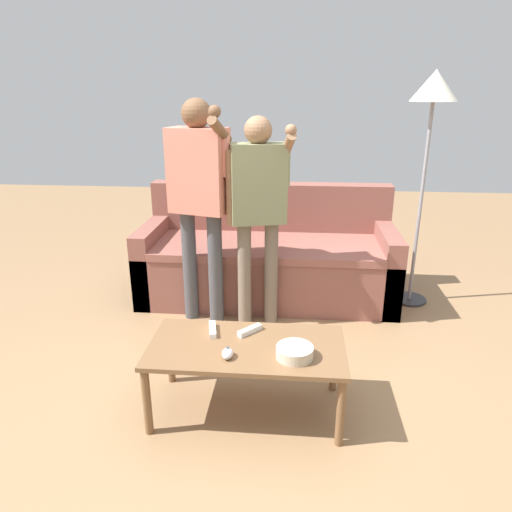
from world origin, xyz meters
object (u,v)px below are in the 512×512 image
at_px(snack_bowl, 295,352).
at_px(floor_lamp, 433,104).
at_px(player_center, 258,200).
at_px(game_remote_wand_near, 213,330).
at_px(player_left, 199,188).
at_px(game_remote_wand_far, 250,330).
at_px(couch, 268,259).
at_px(coffee_table, 247,353).
at_px(game_remote_nunchuk, 227,353).

distance_m(snack_bowl, floor_lamp, 2.21).
bearing_deg(floor_lamp, player_center, -157.81).
height_order(floor_lamp, game_remote_wand_near, floor_lamp).
distance_m(player_left, game_remote_wand_far, 1.19).
bearing_deg(couch, floor_lamp, -2.45).
relative_size(snack_bowl, game_remote_wand_far, 1.37).
xyz_separation_m(couch, player_left, (-0.46, -0.53, 0.71)).
bearing_deg(coffee_table, player_center, 91.41).
bearing_deg(game_remote_wand_far, coffee_table, -91.44).
distance_m(couch, player_left, 1.00).
distance_m(game_remote_nunchuk, floor_lamp, 2.40).
bearing_deg(couch, snack_bowl, -81.91).
height_order(couch, game_remote_wand_near, couch).
distance_m(couch, game_remote_wand_far, 1.46).
distance_m(snack_bowl, game_remote_wand_far, 0.34).
bearing_deg(floor_lamp, game_remote_nunchuk, -127.98).
relative_size(coffee_table, floor_lamp, 0.57).
xyz_separation_m(player_center, game_remote_wand_far, (0.03, -0.90, -0.54)).
relative_size(snack_bowl, player_left, 0.12).
relative_size(player_center, player_left, 0.93).
bearing_deg(snack_bowl, couch, 98.09).
distance_m(player_left, game_remote_wand_near, 1.14).
relative_size(snack_bowl, game_remote_nunchuk, 2.15).
bearing_deg(game_remote_wand_far, game_remote_nunchuk, -108.29).
xyz_separation_m(couch, floor_lamp, (1.20, -0.05, 1.26)).
bearing_deg(coffee_table, game_remote_nunchuk, -123.09).
bearing_deg(player_center, snack_bowl, -76.08).
distance_m(coffee_table, snack_bowl, 0.28).
height_order(game_remote_nunchuk, floor_lamp, floor_lamp).
relative_size(coffee_table, player_center, 0.68).
xyz_separation_m(player_left, game_remote_wand_near, (0.24, -0.94, -0.61)).
xyz_separation_m(game_remote_nunchuk, player_left, (-0.36, 1.19, 0.60)).
relative_size(snack_bowl, floor_lamp, 0.10).
xyz_separation_m(game_remote_wand_near, game_remote_wand_far, (0.21, 0.01, 0.00)).
bearing_deg(player_center, coffee_table, -88.59).
relative_size(floor_lamp, game_remote_wand_far, 13.19).
relative_size(couch, player_left, 1.28).
xyz_separation_m(coffee_table, player_center, (-0.03, 1.03, 0.60)).
distance_m(floor_lamp, player_left, 1.81).
relative_size(game_remote_nunchuk, player_left, 0.05).
relative_size(player_left, game_remote_wand_far, 11.83).
xyz_separation_m(floor_lamp, game_remote_wand_far, (-1.21, -1.40, -1.16)).
height_order(coffee_table, floor_lamp, floor_lamp).
xyz_separation_m(coffee_table, player_left, (-0.45, 1.06, 0.67)).
height_order(floor_lamp, game_remote_wand_far, floor_lamp).
distance_m(snack_bowl, game_remote_wand_near, 0.51).
height_order(floor_lamp, player_center, floor_lamp).
bearing_deg(floor_lamp, snack_bowl, -120.52).
height_order(couch, game_remote_nunchuk, couch).
relative_size(couch, game_remote_wand_far, 15.16).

